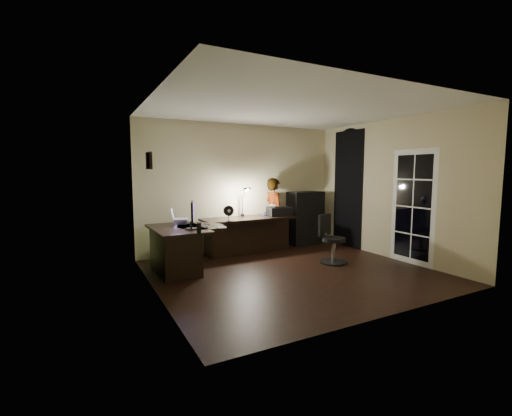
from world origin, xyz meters
name	(u,v)px	position (x,y,z in m)	size (l,w,h in m)	color
floor	(293,272)	(0.00, 0.00, -0.01)	(4.50, 4.00, 0.01)	black
ceiling	(294,108)	(0.00, 0.00, 2.71)	(4.50, 4.00, 0.01)	silver
wall_back	(242,187)	(0.00, 2.00, 1.35)	(4.50, 0.01, 2.70)	#C8BB8F
wall_front	(392,202)	(0.00, -2.00, 1.35)	(4.50, 0.01, 2.70)	#C8BB8F
wall_left	(154,197)	(-2.25, 0.00, 1.35)	(0.01, 4.00, 2.70)	#C8BB8F
wall_right	(390,189)	(2.25, 0.00, 1.35)	(0.01, 4.00, 2.70)	#C8BB8F
green_wall_overlay	(155,197)	(-2.24, 0.00, 1.35)	(0.00, 4.00, 2.70)	#50642B
arched_doorway	(348,189)	(2.24, 1.15, 1.30)	(0.01, 0.90, 2.60)	black
french_door	(413,207)	(2.24, -0.55, 1.05)	(0.02, 0.92, 2.10)	white
framed_picture	(149,161)	(-2.22, 0.45, 1.85)	(0.04, 0.30, 0.25)	black
desk_left	(178,250)	(-1.71, 0.91, 0.38)	(0.81, 1.32, 0.76)	black
desk_right	(249,235)	(-0.02, 1.63, 0.37)	(1.98, 0.69, 0.74)	black
cabinet	(305,218)	(1.53, 1.78, 0.61)	(0.82, 0.41, 1.23)	black
laptop_stand	(180,222)	(-1.57, 1.24, 0.81)	(0.22, 0.18, 0.09)	silver
laptop	(180,213)	(-1.57, 1.24, 0.95)	(0.30, 0.28, 0.21)	silver
monitor	(191,219)	(-1.56, 0.63, 0.93)	(0.10, 0.49, 0.32)	black
mouse	(207,226)	(-1.27, 0.69, 0.78)	(0.06, 0.09, 0.03)	silver
phone	(191,228)	(-1.55, 0.67, 0.77)	(0.06, 0.13, 0.01)	black
pen	(207,224)	(-1.17, 0.98, 0.77)	(0.01, 0.15, 0.01)	black
speaker	(199,229)	(-1.59, 0.12, 0.85)	(0.07, 0.07, 0.17)	black
notepad	(222,227)	(-1.05, 0.54, 0.77)	(0.14, 0.19, 0.01)	silver
desk_fan	(228,213)	(-0.61, 1.31, 0.89)	(0.20, 0.11, 0.31)	black
headphones	(267,214)	(0.46, 1.70, 0.78)	(0.19, 0.08, 0.09)	navy
printer	(279,211)	(0.68, 1.55, 0.84)	(0.48, 0.37, 0.21)	black
desk_lamp	(242,201)	(-0.07, 1.83, 1.07)	(0.16, 0.30, 0.67)	black
office_chair	(334,239)	(1.00, 0.14, 0.45)	(0.50, 0.50, 0.90)	black
person	(274,213)	(0.68, 1.78, 0.78)	(0.55, 0.37, 1.55)	#D8A88C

